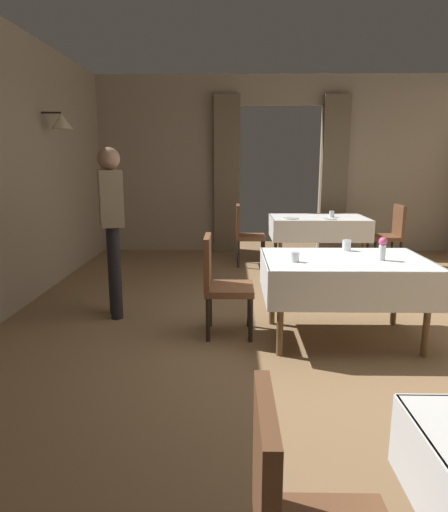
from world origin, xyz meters
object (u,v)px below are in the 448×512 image
flower_vase_mid (382,248)px  glass_mid_b (347,245)px  dining_table_far (318,223)px  plate_far_b (329,219)px  person_waiter_by_doorway (112,218)px  chair_far_left (245,232)px  glass_mid_c (295,257)px  plate_far_c (291,218)px  dining_table_mid (345,270)px  chair_mid_left (221,280)px  glass_far_a (332,214)px  chair_far_right (390,232)px

flower_vase_mid → glass_mid_b: flower_vase_mid is taller
dining_table_far → plate_far_b: bearing=-70.6°
plate_far_b → dining_table_far: bearing=109.4°
dining_table_far → flower_vase_mid: bearing=-90.4°
flower_vase_mid → person_waiter_by_doorway: 2.59m
chair_far_left → plate_far_b: chair_far_left is taller
glass_mid_c → plate_far_c: bearing=83.5°
dining_table_far → chair_far_left: 1.11m
glass_mid_c → plate_far_b: 2.94m
plate_far_b → person_waiter_by_doorway: person_waiter_by_doorway is taller
dining_table_mid → chair_mid_left: bearing=174.7°
chair_far_left → plate_far_c: (0.65, -0.25, 0.24)m
chair_mid_left → flower_vase_mid: flower_vase_mid is taller
dining_table_mid → flower_vase_mid: (0.29, -0.07, 0.21)m
glass_mid_c → plate_far_b: size_ratio=0.41×
chair_mid_left → glass_mid_b: 1.25m
glass_far_a → flower_vase_mid: bearing=-94.0°
chair_far_left → person_waiter_by_doorway: 2.80m
dining_table_far → glass_far_a: glass_far_a is taller
chair_mid_left → person_waiter_by_doorway: bearing=156.4°
chair_far_left → person_waiter_by_doorway: bearing=-120.9°
glass_mid_b → person_waiter_by_doorway: 2.32m
dining_table_mid → glass_far_a: size_ratio=15.03×
plate_far_c → person_waiter_by_doorway: person_waiter_by_doorway is taller
chair_far_right → glass_far_a: chair_far_right is taller
glass_far_a → chair_far_right: bearing=3.3°
glass_mid_c → plate_far_b: (0.88, 2.81, -0.04)m
chair_far_left → glass_mid_b: size_ratio=8.85×
chair_far_right → plate_far_c: 1.60m
chair_mid_left → person_waiter_by_doorway: (-1.10, 0.48, 0.51)m
dining_table_far → flower_vase_mid: size_ratio=7.19×
chair_far_right → flower_vase_mid: flower_vase_mid is taller
plate_far_b → person_waiter_by_doorway: 3.36m
dining_table_mid → person_waiter_by_doorway: size_ratio=0.83×
glass_mid_c → chair_far_right: bearing=58.8°
glass_far_a → plate_far_b: bearing=-109.5°
flower_vase_mid → plate_far_c: 2.81m
chair_mid_left → glass_far_a: chair_mid_left is taller
dining_table_mid → dining_table_far: bearing=83.9°
dining_table_far → glass_mid_c: glass_mid_c is taller
chair_far_left → glass_far_a: 1.33m
glass_far_a → person_waiter_by_doorway: size_ratio=0.06×
flower_vase_mid → plate_far_b: bearing=87.4°
dining_table_mid → glass_mid_b: bearing=74.7°
person_waiter_by_doorway → plate_far_c: bearing=45.7°
glass_mid_b → plate_far_c: 2.38m
dining_table_far → person_waiter_by_doorway: size_ratio=0.84×
glass_mid_b → person_waiter_by_doorway: (-2.30, 0.25, 0.22)m
chair_far_right → glass_mid_c: (-1.89, -3.11, 0.28)m
chair_far_left → flower_vase_mid: size_ratio=4.63×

